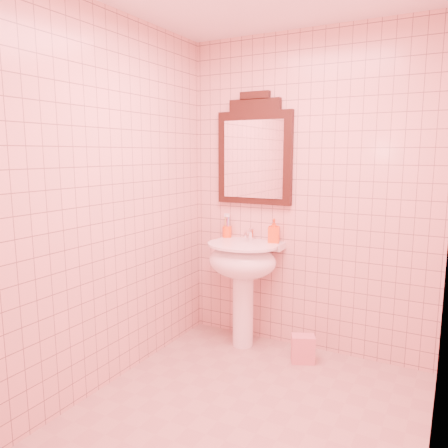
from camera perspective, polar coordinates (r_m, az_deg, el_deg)
The scene contains 8 objects.
floor at distance 2.91m, azimuth 2.93°, elevation -23.65°, with size 2.20×2.20×0.00m, color tan.
back_wall at distance 3.48m, azimuth 10.88°, elevation 3.67°, with size 2.00×0.02×2.50m, color #D6A195.
pedestal_sink at distance 3.54m, azimuth 2.47°, elevation -5.76°, with size 0.58×0.58×0.86m.
faucet at distance 3.61m, azimuth 3.44°, elevation -1.29°, with size 0.04×0.16×0.11m.
mirror at distance 3.60m, azimuth 3.98°, elevation 9.24°, with size 0.64×0.06×0.90m.
toothbrush_cup at distance 3.75m, azimuth 0.39°, elevation -0.95°, with size 0.08×0.08×0.18m.
soap_dispenser at distance 3.54m, azimuth 6.53°, elevation -0.88°, with size 0.09×0.09×0.20m, color #E84913.
towel at distance 3.51m, azimuth 10.28°, elevation -15.75°, with size 0.17×0.12×0.21m, color #D67E85.
Camera 1 is at (1.03, -2.21, 1.58)m, focal length 35.00 mm.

